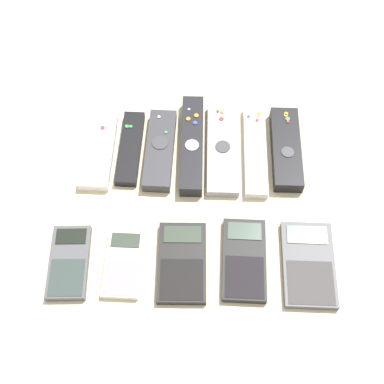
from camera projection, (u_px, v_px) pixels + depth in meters
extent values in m
plane|color=beige|center=(192.00, 211.00, 0.98)|extent=(3.00, 3.00, 0.00)
cube|color=white|center=(99.00, 148.00, 1.04)|extent=(0.06, 0.19, 0.02)
cylinder|color=silver|center=(97.00, 153.00, 1.02)|extent=(0.03, 0.03, 0.00)
cylinder|color=silver|center=(106.00, 119.00, 1.06)|extent=(0.01, 0.01, 0.00)
cylinder|color=red|center=(103.00, 127.00, 1.05)|extent=(0.01, 0.01, 0.00)
cube|color=black|center=(130.00, 148.00, 1.04)|extent=(0.05, 0.17, 0.02)
cylinder|color=green|center=(131.00, 126.00, 1.05)|extent=(0.01, 0.01, 0.00)
cylinder|color=green|center=(127.00, 126.00, 1.05)|extent=(0.01, 0.01, 0.00)
cube|color=#333338|center=(160.00, 150.00, 1.03)|extent=(0.06, 0.18, 0.02)
cylinder|color=#38383D|center=(160.00, 143.00, 1.03)|extent=(0.03, 0.03, 0.00)
cylinder|color=silver|center=(159.00, 117.00, 1.06)|extent=(0.01, 0.01, 0.00)
cylinder|color=green|center=(166.00, 132.00, 1.04)|extent=(0.01, 0.01, 0.00)
cube|color=black|center=(190.00, 144.00, 1.04)|extent=(0.05, 0.22, 0.03)
cylinder|color=#99999E|center=(190.00, 145.00, 1.02)|extent=(0.03, 0.03, 0.00)
cylinder|color=orange|center=(197.00, 115.00, 1.05)|extent=(0.01, 0.01, 0.00)
cylinder|color=orange|center=(188.00, 119.00, 1.05)|extent=(0.01, 0.01, 0.00)
cylinder|color=blue|center=(195.00, 123.00, 1.04)|extent=(0.01, 0.01, 0.00)
cylinder|color=silver|center=(189.00, 109.00, 1.06)|extent=(0.01, 0.01, 0.00)
cube|color=gray|center=(223.00, 149.00, 1.04)|extent=(0.06, 0.21, 0.02)
cylinder|color=#38383D|center=(223.00, 147.00, 1.03)|extent=(0.03, 0.03, 0.00)
cylinder|color=red|center=(222.00, 119.00, 1.06)|extent=(0.01, 0.01, 0.00)
cylinder|color=red|center=(218.00, 111.00, 1.07)|extent=(0.01, 0.01, 0.00)
cylinder|color=orange|center=(223.00, 112.00, 1.07)|extent=(0.01, 0.01, 0.00)
cube|color=silver|center=(255.00, 151.00, 1.04)|extent=(0.05, 0.21, 0.02)
cylinder|color=silver|center=(256.00, 148.00, 1.03)|extent=(0.02, 0.02, 0.00)
cylinder|color=yellow|center=(259.00, 114.00, 1.07)|extent=(0.01, 0.01, 0.00)
cylinder|color=blue|center=(249.00, 116.00, 1.07)|extent=(0.01, 0.01, 0.00)
cylinder|color=red|center=(257.00, 120.00, 1.06)|extent=(0.01, 0.01, 0.00)
cube|color=black|center=(286.00, 149.00, 1.03)|extent=(0.06, 0.18, 0.03)
cylinder|color=#38383D|center=(288.00, 152.00, 1.01)|extent=(0.02, 0.02, 0.00)
cylinder|color=yellow|center=(286.00, 116.00, 1.06)|extent=(0.01, 0.01, 0.00)
cylinder|color=green|center=(288.00, 119.00, 1.05)|extent=(0.01, 0.01, 0.00)
cylinder|color=orange|center=(286.00, 114.00, 1.06)|extent=(0.01, 0.01, 0.00)
cylinder|color=red|center=(288.00, 122.00, 1.05)|extent=(0.01, 0.01, 0.00)
cube|color=#4C4C51|center=(69.00, 262.00, 0.92)|extent=(0.07, 0.14, 0.01)
cube|color=black|center=(71.00, 236.00, 0.93)|extent=(0.05, 0.03, 0.00)
cube|color=#2E3937|center=(66.00, 277.00, 0.90)|extent=(0.06, 0.07, 0.00)
cube|color=beige|center=(123.00, 264.00, 0.92)|extent=(0.07, 0.13, 0.01)
cube|color=#333D33|center=(125.00, 240.00, 0.93)|extent=(0.05, 0.03, 0.00)
cube|color=gray|center=(121.00, 278.00, 0.90)|extent=(0.06, 0.06, 0.00)
cube|color=black|center=(182.00, 262.00, 0.92)|extent=(0.08, 0.15, 0.01)
cube|color=#333D33|center=(182.00, 234.00, 0.94)|extent=(0.07, 0.03, 0.00)
cube|color=black|center=(181.00, 279.00, 0.89)|extent=(0.07, 0.07, 0.00)
cube|color=black|center=(244.00, 260.00, 0.92)|extent=(0.08, 0.15, 0.01)
cube|color=#38473D|center=(244.00, 231.00, 0.94)|extent=(0.06, 0.04, 0.00)
cube|color=black|center=(244.00, 277.00, 0.90)|extent=(0.07, 0.08, 0.00)
cube|color=#4C4C51|center=(308.00, 265.00, 0.92)|extent=(0.09, 0.16, 0.01)
cube|color=#2D422D|center=(307.00, 235.00, 0.94)|extent=(0.07, 0.04, 0.00)
cube|color=#363434|center=(311.00, 283.00, 0.89)|extent=(0.08, 0.08, 0.00)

